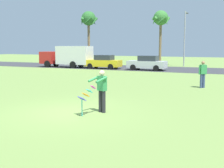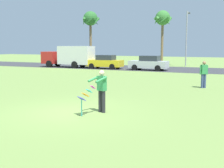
# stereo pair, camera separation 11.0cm
# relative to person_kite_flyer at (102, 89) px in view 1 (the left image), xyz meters

# --- Properties ---
(ground_plane) EXTENTS (120.00, 120.00, 0.00)m
(ground_plane) POSITION_rel_person_kite_flyer_xyz_m (-1.13, -0.48, -0.95)
(ground_plane) COLOR olive
(road_strip) EXTENTS (120.00, 8.00, 0.01)m
(road_strip) POSITION_rel_person_kite_flyer_xyz_m (-1.13, 22.83, -0.95)
(road_strip) COLOR #38383D
(road_strip) RESTS_ON ground
(person_kite_flyer) EXTENTS (0.69, 0.76, 1.73)m
(person_kite_flyer) POSITION_rel_person_kite_flyer_xyz_m (0.00, 0.00, 0.00)
(person_kite_flyer) COLOR #26262B
(person_kite_flyer) RESTS_ON ground
(kite_held) EXTENTS (0.66, 0.73, 1.17)m
(kite_held) POSITION_rel_person_kite_flyer_xyz_m (-0.30, -0.79, -0.16)
(kite_held) COLOR #D83399
(kite_held) RESTS_ON ground
(parked_truck_red_cab) EXTENTS (6.70, 2.12, 2.62)m
(parked_truck_red_cab) POSITION_rel_person_kite_flyer_xyz_m (-14.46, 20.43, 0.46)
(parked_truck_red_cab) COLOR #B2231E
(parked_truck_red_cab) RESTS_ON ground
(parked_car_yellow) EXTENTS (4.23, 1.89, 1.60)m
(parked_car_yellow) POSITION_rel_person_kite_flyer_xyz_m (-9.73, 20.43, -0.18)
(parked_car_yellow) COLOR yellow
(parked_car_yellow) RESTS_ON ground
(parked_car_silver) EXTENTS (4.23, 1.88, 1.60)m
(parked_car_silver) POSITION_rel_person_kite_flyer_xyz_m (-4.41, 20.43, -0.18)
(parked_car_silver) COLOR silver
(parked_car_silver) RESTS_ON ground
(palm_tree_left_near) EXTENTS (2.58, 2.71, 7.69)m
(palm_tree_left_near) POSITION_rel_person_kite_flyer_xyz_m (-15.97, 28.42, 5.39)
(palm_tree_left_near) COLOR brown
(palm_tree_left_near) RESTS_ON ground
(palm_tree_right_near) EXTENTS (2.58, 2.71, 7.63)m
(palm_tree_right_near) POSITION_rel_person_kite_flyer_xyz_m (-5.84, 31.24, 5.33)
(palm_tree_right_near) COLOR brown
(palm_tree_right_near) RESTS_ON ground
(streetlight_pole) EXTENTS (0.24, 1.65, 7.00)m
(streetlight_pole) POSITION_rel_person_kite_flyer_xyz_m (-1.78, 27.95, 3.05)
(streetlight_pole) COLOR #9E9EA3
(streetlight_pole) RESTS_ON ground
(person_walker_far) EXTENTS (0.47, 0.39, 1.73)m
(person_walker_far) POSITION_rel_person_kite_flyer_xyz_m (2.87, 8.90, -0.02)
(person_walker_far) COLOR #384772
(person_walker_far) RESTS_ON ground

